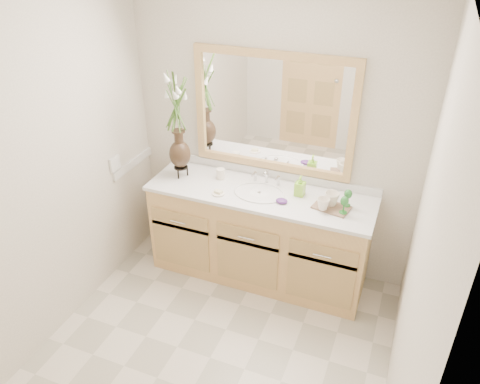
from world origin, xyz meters
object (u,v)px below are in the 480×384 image
at_px(soap_bottle, 300,187).
at_px(flower_vase, 177,111).
at_px(tray, 331,207).
at_px(tumbler, 221,174).

bearing_deg(soap_bottle, flower_vase, -173.39).
distance_m(soap_bottle, tray, 0.30).
relative_size(tumbler, tray, 0.34).
xyz_separation_m(flower_vase, tray, (1.30, -0.04, -0.58)).
bearing_deg(flower_vase, soap_bottle, 3.54).
distance_m(tumbler, tray, 0.98).
bearing_deg(tray, soap_bottle, 172.03).
relative_size(tumbler, soap_bottle, 0.60).
height_order(flower_vase, tumbler, flower_vase).
bearing_deg(tumbler, flower_vase, -166.02).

